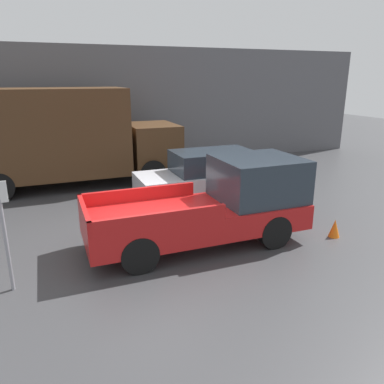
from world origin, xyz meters
name	(u,v)px	position (x,y,z in m)	size (l,w,h in m)	color
ground_plane	(141,244)	(0.00, 0.00, 0.00)	(60.00, 60.00, 0.00)	#3D3D3F
building_wall	(90,109)	(0.00, 8.64, 2.64)	(28.00, 0.15, 5.28)	#56565B
pickup_truck	(218,204)	(1.86, -0.46, 0.97)	(5.35, 2.03, 2.05)	red
car	(210,175)	(3.05, 2.68, 0.83)	(4.77, 1.84, 1.66)	silver
delivery_truck	(54,136)	(-1.64, 6.19, 1.91)	(8.41, 2.61, 3.60)	#472D19
parking_sign	(4,228)	(-2.82, -1.11, 1.29)	(0.30, 0.07, 2.29)	gray
traffic_cone	(335,228)	(4.77, -1.37, 0.23)	(0.29, 0.29, 0.47)	orange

